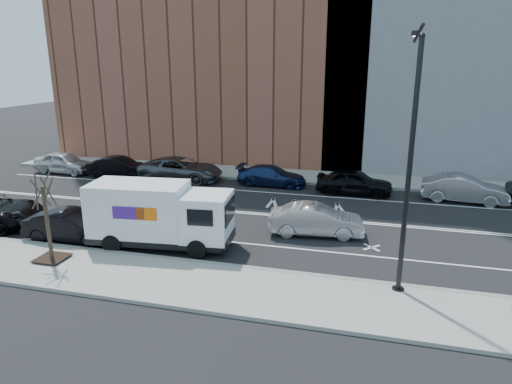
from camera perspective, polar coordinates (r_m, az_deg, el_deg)
The scene contains 18 objects.
ground at distance 25.36m, azimuth 0.72°, elevation -2.78°, with size 120.00×120.00×0.00m, color black.
sidewalk_near at distance 17.59m, azimuth -6.40°, elevation -11.53°, with size 44.00×3.60×0.15m, color gray.
sidewalk_far at distance 33.60m, azimuth 4.36°, elevation 2.05°, with size 44.00×3.60×0.15m, color gray.
curb_near at distance 19.09m, azimuth -4.45°, elevation -9.11°, with size 44.00×0.25×0.17m, color gray.
curb_far at distance 31.88m, azimuth 3.77°, elevation 1.31°, with size 44.00×0.25×0.17m, color gray.
road_markings at distance 25.36m, azimuth 0.72°, elevation -2.77°, with size 40.00×8.60×0.01m, color white, non-canonical shape.
bldg_brick at distance 41.35m, azimuth -5.10°, elevation 19.91°, with size 26.00×10.00×22.00m, color brown.
streetlight at distance 16.71m, azimuth 18.66°, elevation 4.48°, with size 0.44×4.02×9.34m.
street_tree at distance 20.76m, azimuth -24.52°, elevation -4.40°, with size 1.20×1.20×3.75m.
fedex_van at distance 21.00m, azimuth -12.02°, elevation -2.73°, with size 6.65×2.84×2.96m.
far_parked_a at distance 37.44m, azimuth -22.82°, elevation 3.42°, with size 1.88×4.67×1.59m, color #B9BABE.
far_parked_b at distance 34.57m, azimuth -16.66°, elevation 2.97°, with size 1.60×4.58×1.51m, color black.
far_parked_c at distance 32.71m, azimuth -9.39°, elevation 2.83°, with size 2.72×5.91×1.64m, color #4C4D53.
far_parked_d at distance 31.03m, azimuth 1.96°, elevation 2.05°, with size 1.90×4.68×1.36m, color navy.
far_parked_e at distance 29.60m, azimuth 12.18°, elevation 1.26°, with size 1.91×4.75×1.62m, color black.
far_parked_f at distance 30.06m, azimuth 24.59°, elevation 0.36°, with size 1.70×4.89×1.61m, color #A0A0A4.
driving_sedan at distance 22.37m, azimuth 7.53°, elevation -3.51°, with size 1.59×4.55×1.50m, color #B9BABF.
near_parked_rear_a at distance 23.15m, azimuth -22.00°, elevation -3.94°, with size 1.56×4.48×1.48m, color black.
Camera 1 is at (5.79, -23.28, 8.20)m, focal length 32.00 mm.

